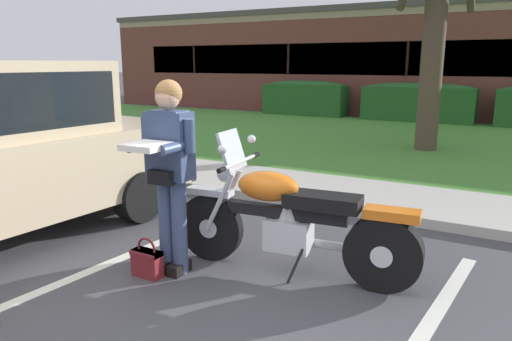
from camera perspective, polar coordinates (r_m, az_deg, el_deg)
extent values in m
plane|color=#424247|center=(3.58, -9.83, -18.43)|extent=(140.00, 140.00, 0.00)
cube|color=#B7B2A8|center=(6.13, 9.30, -4.34)|extent=(60.00, 0.20, 0.12)
cube|color=#B7B2A8|center=(6.91, 11.76, -2.66)|extent=(60.00, 1.50, 0.08)
cube|color=#478433|center=(11.69, 19.37, 3.07)|extent=(60.00, 8.51, 0.06)
cube|color=silver|center=(4.55, -21.40, -12.01)|extent=(0.51, 4.39, 0.01)
cylinder|color=black|center=(4.58, -5.41, -6.72)|extent=(0.65, 0.17, 0.64)
cylinder|color=silver|center=(4.58, -5.41, -6.72)|extent=(0.19, 0.14, 0.18)
cylinder|color=black|center=(4.10, 14.90, -9.47)|extent=(0.66, 0.25, 0.64)
cylinder|color=silver|center=(4.10, 14.90, -9.47)|extent=(0.20, 0.22, 0.18)
cube|color=silver|center=(4.48, -5.50, -2.49)|extent=(0.45, 0.19, 0.06)
cube|color=orange|center=(3.99, 15.89, -5.01)|extent=(0.46, 0.25, 0.08)
cylinder|color=silver|center=(4.37, -4.42, -3.84)|extent=(0.31, 0.08, 0.58)
cylinder|color=silver|center=(4.50, -3.47, -3.31)|extent=(0.31, 0.08, 0.58)
sphere|color=silver|center=(4.35, -3.57, -0.35)|extent=(0.17, 0.17, 0.17)
cylinder|color=silver|center=(4.27, -1.91, 1.05)|extent=(0.11, 0.72, 0.03)
cylinder|color=black|center=(3.95, -4.13, 0.08)|extent=(0.05, 0.10, 0.04)
cylinder|color=black|center=(4.59, 0.00, 1.88)|extent=(0.05, 0.10, 0.04)
sphere|color=silver|center=(3.98, -4.03, 2.52)|extent=(0.08, 0.08, 0.08)
sphere|color=silver|center=(4.52, -0.53, 3.76)|extent=(0.08, 0.08, 0.08)
cube|color=#B2BCC6|center=(4.28, -2.89, 2.44)|extent=(0.18, 0.37, 0.35)
cube|color=black|center=(4.21, 3.55, -5.00)|extent=(1.10, 0.22, 0.10)
ellipsoid|color=orange|center=(4.21, 1.42, -1.87)|extent=(0.59, 0.38, 0.26)
cube|color=black|center=(4.08, 7.96, -3.65)|extent=(0.67, 0.35, 0.12)
cube|color=silver|center=(4.27, 3.90, -7.61)|extent=(0.42, 0.28, 0.28)
cylinder|color=silver|center=(4.23, 3.49, -5.51)|extent=(0.19, 0.14, 0.21)
cylinder|color=silver|center=(4.20, 4.37, -5.62)|extent=(0.19, 0.14, 0.21)
cylinder|color=silver|center=(4.33, 9.18, -8.85)|extent=(0.61, 0.14, 0.08)
cylinder|color=silver|center=(4.29, 11.80, -9.17)|extent=(0.61, 0.14, 0.08)
cylinder|color=black|center=(4.17, 4.69, -11.23)|extent=(0.11, 0.13, 0.30)
cube|color=black|center=(4.42, -9.09, -11.37)|extent=(0.12, 0.25, 0.10)
cube|color=black|center=(4.49, -10.57, -10.99)|extent=(0.12, 0.25, 0.10)
cylinder|color=#3D4C70|center=(4.29, -9.11, -6.63)|extent=(0.14, 0.14, 0.86)
cylinder|color=#3D4C70|center=(4.37, -10.62, -6.33)|extent=(0.14, 0.14, 0.86)
cube|color=navy|center=(4.15, -10.25, 2.95)|extent=(0.39, 0.24, 0.58)
cube|color=navy|center=(4.12, -10.39, 6.65)|extent=(0.31, 0.22, 0.06)
sphere|color=tan|center=(4.10, -10.47, 8.60)|extent=(0.21, 0.21, 0.21)
sphere|color=olive|center=(4.11, -10.36, 9.03)|extent=(0.23, 0.23, 0.23)
cube|color=black|center=(4.10, -11.19, -0.78)|extent=(0.22, 0.11, 0.12)
cylinder|color=navy|center=(3.93, -9.77, 2.71)|extent=(0.11, 0.34, 0.09)
cylinder|color=navy|center=(4.12, -13.37, 3.02)|extent=(0.11, 0.34, 0.09)
cylinder|color=navy|center=(3.99, -7.93, 4.10)|extent=(0.10, 0.10, 0.28)
cylinder|color=navy|center=(4.26, -12.85, 4.43)|extent=(0.10, 0.10, 0.28)
cube|color=white|center=(3.91, -12.88, 2.84)|extent=(0.34, 0.34, 0.05)
cube|color=maroon|center=(4.38, -12.82, -10.73)|extent=(0.28, 0.12, 0.24)
cube|color=maroon|center=(4.34, -12.93, -9.54)|extent=(0.28, 0.13, 0.04)
torus|color=maroon|center=(4.33, -12.92, -9.03)|extent=(0.20, 0.02, 0.20)
cube|color=black|center=(6.10, -22.78, 7.99)|extent=(1.57, 0.34, 0.51)
cube|color=black|center=(7.05, -13.26, 0.58)|extent=(1.90, 0.23, 0.20)
cylinder|color=black|center=(7.20, -23.52, -0.72)|extent=(0.28, 0.62, 0.60)
cylinder|color=black|center=(5.82, -13.82, -3.01)|extent=(0.28, 0.62, 0.60)
cylinder|color=#4C3D2D|center=(10.55, 20.18, 11.70)|extent=(0.45, 0.45, 3.59)
cube|color=#235623|center=(17.03, 5.83, 8.29)|extent=(2.91, 0.90, 1.10)
ellipsoid|color=#235623|center=(17.00, 5.88, 10.14)|extent=(2.76, 0.84, 0.28)
cube|color=#235623|center=(15.89, 18.66, 7.38)|extent=(3.37, 0.90, 1.10)
ellipsoid|color=#235623|center=(15.85, 18.81, 9.36)|extent=(3.20, 0.84, 0.28)
cube|color=brown|center=(21.41, 20.31, 11.81)|extent=(25.30, 9.53, 3.59)
cube|color=#998466|center=(16.85, 17.95, 17.67)|extent=(25.30, 0.10, 0.24)
cube|color=#4C4742|center=(21.49, 20.71, 16.86)|extent=(25.55, 9.62, 0.20)
cube|color=#1E282D|center=(16.76, 17.59, 12.59)|extent=(21.50, 0.06, 1.10)
cube|color=brown|center=(20.41, -7.36, 12.98)|extent=(0.08, 0.04, 1.20)
cube|color=brown|center=(18.17, 3.87, 13.10)|extent=(0.08, 0.04, 1.20)
cube|color=brown|center=(16.75, 17.58, 12.59)|extent=(0.08, 0.04, 1.20)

